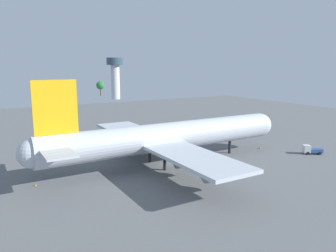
% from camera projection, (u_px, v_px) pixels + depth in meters
% --- Properties ---
extents(ground_plane, '(265.67, 265.67, 0.00)m').
position_uv_depth(ground_plane, '(168.00, 164.00, 78.17)').
color(ground_plane, slate).
extents(cargo_airplane, '(66.42, 56.01, 20.65)m').
position_uv_depth(cargo_airplane, '(167.00, 137.00, 76.85)').
color(cargo_airplane, silver).
rests_on(cargo_airplane, ground_plane).
extents(catering_truck, '(4.61, 3.96, 2.44)m').
position_uv_depth(catering_truck, '(41.00, 152.00, 83.98)').
color(catering_truck, '#4C8C4C').
rests_on(catering_truck, ground_plane).
extents(fuel_truck, '(5.24, 4.21, 2.37)m').
position_uv_depth(fuel_truck, '(311.00, 150.00, 86.91)').
color(fuel_truck, silver).
rests_on(fuel_truck, ground_plane).
extents(safety_cone_nose, '(0.50, 0.50, 0.72)m').
position_uv_depth(safety_cone_nose, '(260.00, 148.00, 92.26)').
color(safety_cone_nose, orange).
rests_on(safety_cone_nose, ground_plane).
extents(safety_cone_tail, '(0.40, 0.40, 0.57)m').
position_uv_depth(safety_cone_tail, '(35.00, 185.00, 63.77)').
color(safety_cone_tail, orange).
rests_on(safety_cone_tail, ground_plane).
extents(control_tower, '(11.50, 11.50, 28.70)m').
position_uv_depth(control_tower, '(115.00, 73.00, 226.47)').
color(control_tower, silver).
rests_on(control_tower, ground_plane).
extents(tree_line_backdrop, '(106.35, 6.66, 13.40)m').
position_uv_depth(tree_line_backdrop, '(32.00, 87.00, 227.16)').
color(tree_line_backdrop, '#51381E').
rests_on(tree_line_backdrop, ground_plane).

